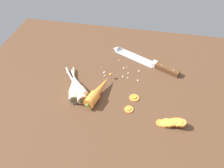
# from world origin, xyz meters

# --- Properties ---
(ground_plane) EXTENTS (1.20, 0.90, 0.04)m
(ground_plane) POSITION_xyz_m (0.00, 0.00, -0.02)
(ground_plane) COLOR brown
(chefs_knife) EXTENTS (0.33, 0.18, 0.04)m
(chefs_knife) POSITION_xyz_m (0.11, 0.17, 0.01)
(chefs_knife) COLOR silver
(chefs_knife) RESTS_ON ground_plane
(whole_carrot) EXTENTS (0.08, 0.20, 0.04)m
(whole_carrot) POSITION_xyz_m (-0.04, -0.08, 0.02)
(whole_carrot) COLOR orange
(whole_carrot) RESTS_ON ground_plane
(parsnip_front) EXTENTS (0.09, 0.20, 0.04)m
(parsnip_front) POSITION_xyz_m (-0.14, -0.08, 0.02)
(parsnip_front) COLOR beige
(parsnip_front) RESTS_ON ground_plane
(parsnip_mid_left) EXTENTS (0.11, 0.17, 0.04)m
(parsnip_mid_left) POSITION_xyz_m (-0.13, -0.07, 0.02)
(parsnip_mid_left) COLOR beige
(parsnip_mid_left) RESTS_ON ground_plane
(parsnip_mid_right) EXTENTS (0.13, 0.15, 0.04)m
(parsnip_mid_right) POSITION_xyz_m (-0.13, -0.07, 0.02)
(parsnip_mid_right) COLOR beige
(parsnip_mid_right) RESTS_ON ground_plane
(parsnip_back) EXTENTS (0.15, 0.19, 0.04)m
(parsnip_back) POSITION_xyz_m (-0.13, -0.07, 0.02)
(parsnip_back) COLOR beige
(parsnip_back) RESTS_ON ground_plane
(carrot_slice_stack) EXTENTS (0.10, 0.04, 0.03)m
(carrot_slice_stack) POSITION_xyz_m (0.24, -0.17, 0.01)
(carrot_slice_stack) COLOR orange
(carrot_slice_stack) RESTS_ON ground_plane
(carrot_slice_stray_near) EXTENTS (0.04, 0.04, 0.01)m
(carrot_slice_stray_near) POSITION_xyz_m (0.10, -0.07, 0.00)
(carrot_slice_stray_near) COLOR orange
(carrot_slice_stray_near) RESTS_ON ground_plane
(carrot_slice_stray_mid) EXTENTS (0.03, 0.03, 0.01)m
(carrot_slice_stray_mid) POSITION_xyz_m (0.08, -0.13, 0.00)
(carrot_slice_stray_mid) COLOR orange
(carrot_slice_stray_mid) RESTS_ON ground_plane
(mince_crumbs) EXTENTS (0.18, 0.13, 0.01)m
(mince_crumbs) POSITION_xyz_m (0.03, 0.07, 0.00)
(mince_crumbs) COLOR silver
(mince_crumbs) RESTS_ON ground_plane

